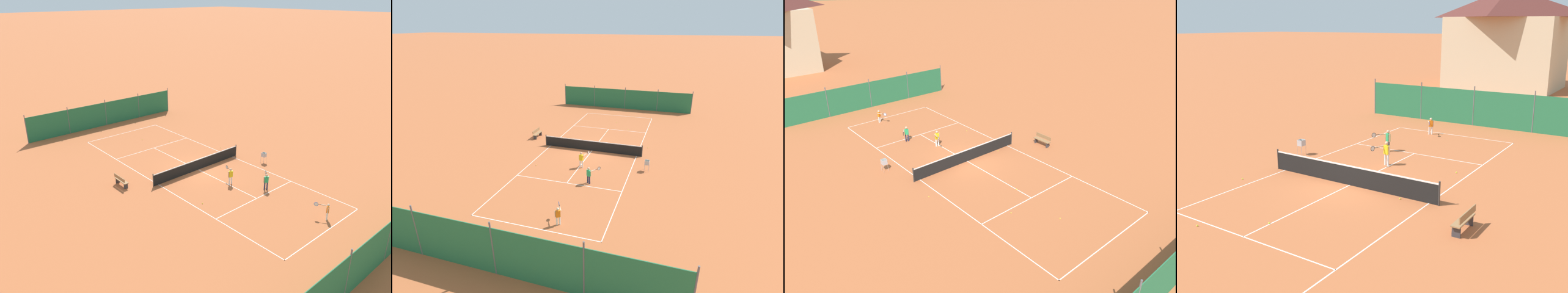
% 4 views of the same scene
% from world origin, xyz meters
% --- Properties ---
extents(ground_plane, '(600.00, 600.00, 0.00)m').
position_xyz_m(ground_plane, '(0.00, 0.00, 0.00)').
color(ground_plane, '#B25B33').
extents(court_line_markings, '(8.25, 23.85, 0.01)m').
position_xyz_m(court_line_markings, '(0.00, 0.00, 0.00)').
color(court_line_markings, white).
rests_on(court_line_markings, ground).
extents(tennis_net, '(9.18, 0.08, 1.06)m').
position_xyz_m(tennis_net, '(0.00, 0.00, 0.50)').
color(tennis_net, '#2D2D2D').
rests_on(tennis_net, ground).
extents(windscreen_fence_far, '(17.28, 0.08, 2.90)m').
position_xyz_m(windscreen_fence_far, '(-0.00, 15.50, 1.31)').
color(windscreen_fence_far, '#236B42').
rests_on(windscreen_fence_far, ground).
extents(windscreen_fence_near, '(17.28, 0.08, 2.90)m').
position_xyz_m(windscreen_fence_near, '(-0.00, -15.50, 1.31)').
color(windscreen_fence_near, '#236B42').
rests_on(windscreen_fence_near, ground).
extents(player_near_service, '(0.64, 1.03, 1.32)m').
position_xyz_m(player_near_service, '(-0.19, 3.53, 0.77)').
color(player_near_service, white).
rests_on(player_near_service, ground).
extents(player_far_service, '(0.89, 0.85, 1.29)m').
position_xyz_m(player_far_service, '(-1.57, 5.92, 0.75)').
color(player_far_service, '#23284C').
rests_on(player_far_service, ground).
extents(player_near_baseline, '(0.49, 0.99, 1.16)m').
position_xyz_m(player_near_baseline, '(-1.31, 11.13, 0.68)').
color(player_near_baseline, white).
rests_on(player_near_baseline, ground).
extents(tennis_ball_alley_right, '(0.07, 0.07, 0.07)m').
position_xyz_m(tennis_ball_alley_right, '(-0.35, -8.94, 0.03)').
color(tennis_ball_alley_right, '#CCE033').
rests_on(tennis_ball_alley_right, ground).
extents(tennis_ball_alley_left, '(0.07, 0.07, 0.07)m').
position_xyz_m(tennis_ball_alley_left, '(3.46, 4.38, 0.03)').
color(tennis_ball_alley_left, '#CCE033').
rests_on(tennis_ball_alley_left, ground).
extents(tennis_ball_near_corner, '(0.07, 0.07, 0.07)m').
position_xyz_m(tennis_ball_near_corner, '(2.85, -0.26, 0.03)').
color(tennis_ball_near_corner, '#CCE033').
rests_on(tennis_ball_near_corner, ground).
extents(tennis_ball_by_net_right, '(0.07, 0.07, 0.07)m').
position_xyz_m(tennis_ball_by_net_right, '(-2.11, -6.74, 0.03)').
color(tennis_ball_by_net_right, '#CCE033').
rests_on(tennis_ball_by_net_right, ground).
extents(tennis_ball_by_net_left, '(0.07, 0.07, 0.07)m').
position_xyz_m(tennis_ball_by_net_left, '(-0.04, -5.13, 0.03)').
color(tennis_ball_by_net_left, '#CCE033').
rests_on(tennis_ball_by_net_left, ground).
extents(tennis_ball_far_corner, '(0.07, 0.07, 0.07)m').
position_xyz_m(tennis_ball_far_corner, '(-4.82, -2.19, 0.03)').
color(tennis_ball_far_corner, '#CCE033').
rests_on(tennis_ball_far_corner, ground).
extents(ball_hopper, '(0.36, 0.36, 0.89)m').
position_xyz_m(ball_hopper, '(-5.31, 2.64, 0.66)').
color(ball_hopper, '#B7B7BC').
rests_on(ball_hopper, ground).
extents(courtside_bench, '(0.36, 1.50, 0.84)m').
position_xyz_m(courtside_bench, '(6.34, -1.72, 0.45)').
color(courtside_bench, olive).
rests_on(courtside_bench, ground).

